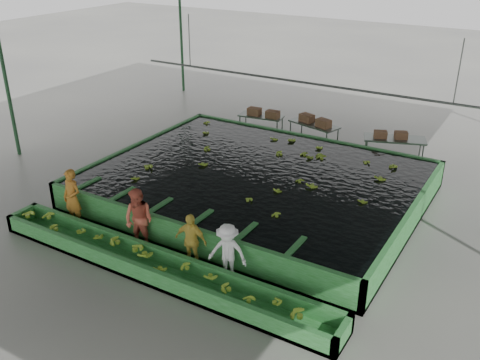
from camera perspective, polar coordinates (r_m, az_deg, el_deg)
The scene contains 21 objects.
ground at distance 16.26m, azimuth -0.91°, elevation -3.83°, with size 80.00×80.00×0.00m, color slate.
shed_roof at distance 14.54m, azimuth -1.04°, elevation 13.72°, with size 20.00×22.00×0.04m, color gray.
shed_posts at distance 15.22m, azimuth -0.97°, elevation 4.45°, with size 20.00×22.00×5.00m, color #244E2D, non-canonical shape.
flotation_tank at distance 17.21m, azimuth 1.71°, elevation -0.46°, with size 10.00×8.00×0.90m, color #328039, non-canonical shape.
tank_water at distance 17.04m, azimuth 1.73°, elevation 0.76°, with size 9.70×7.70×0.00m, color black.
sorting_trough at distance 13.66m, azimuth -9.00°, elevation -9.11°, with size 10.00×1.00×0.50m, color #328039, non-canonical shape.
cableway_rail at distance 19.30m, azimuth 7.00°, elevation 10.27°, with size 0.08×0.08×14.00m, color #59605B.
rail_hanger_left at distance 21.55m, azimuth -5.43°, elevation 14.59°, with size 0.04×0.04×2.00m, color #59605B.
rail_hanger_right at distance 17.70m, azimuth 22.30°, elevation 10.62°, with size 0.04×0.04×2.00m, color #59605B.
worker_a at distance 16.14m, azimuth -17.45°, elevation -1.84°, with size 0.63×0.42×1.74m, color #C07726.
worker_b at distance 14.52m, azimuth -10.74°, elevation -4.17°, with size 0.85×0.66×1.74m, color #D56048.
worker_c at distance 13.63m, azimuth -5.28°, elevation -6.45°, with size 0.88×0.37×1.50m, color #E9CB49.
worker_d at distance 13.09m, azimuth -1.34°, elevation -7.73°, with size 0.99×0.57×1.52m, color white.
packing_table_left at distance 22.72m, azimuth 2.26°, elevation 5.89°, with size 1.86×0.74×0.84m, color #59605B, non-canonical shape.
packing_table_mid at distance 21.67m, azimuth 7.85°, elevation 4.83°, with size 2.05×0.82×0.93m, color #59605B, non-canonical shape.
packing_table_right at distance 20.54m, azimuth 16.03°, elevation 3.02°, with size 2.20×0.88×1.00m, color #59605B, non-canonical shape.
box_stack_left at distance 22.47m, azimuth 2.51°, elevation 6.81°, with size 1.39×0.38×0.30m, color brown, non-canonical shape.
box_stack_mid at distance 21.42m, azimuth 7.98°, elevation 5.91°, with size 1.43×0.39×0.31m, color brown, non-canonical shape.
box_stack_right at distance 20.31m, azimuth 15.74°, elevation 4.33°, with size 1.19×0.33×0.26m, color brown, non-canonical shape.
floating_bananas at distance 17.69m, azimuth 3.00°, elevation 1.67°, with size 8.26×5.63×0.11m, color #86AE2A, non-canonical shape.
trough_bananas at distance 13.57m, azimuth -9.04°, elevation -8.58°, with size 8.28×0.55×0.11m, color #86AE2A, non-canonical shape.
Camera 1 is at (7.55, -12.09, 7.82)m, focal length 40.00 mm.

